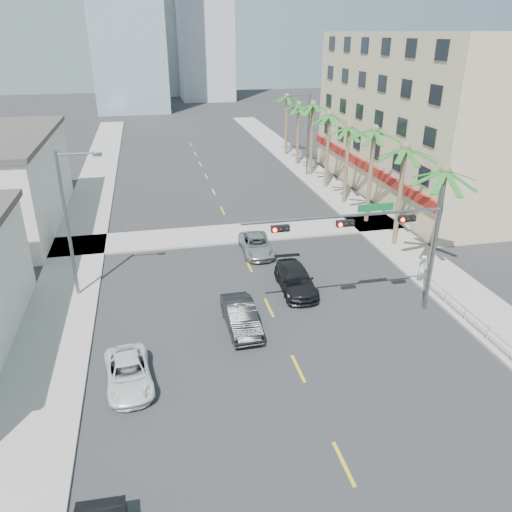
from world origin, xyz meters
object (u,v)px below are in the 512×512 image
(traffic_signal_mast, at_px, (383,233))
(pedestrian, at_px, (422,269))
(car_lane_right, at_px, (296,279))
(car_lane_left, at_px, (241,316))
(car_lane_center, at_px, (257,245))
(car_parked_far, at_px, (129,373))

(traffic_signal_mast, bearing_deg, pedestrian, 33.38)
(car_lane_right, bearing_deg, car_lane_left, -136.65)
(pedestrian, bearing_deg, car_lane_right, -22.25)
(car_lane_right, relative_size, pedestrian, 2.68)
(car_lane_left, height_order, car_lane_center, car_lane_left)
(car_lane_center, height_order, pedestrian, pedestrian)
(car_parked_far, relative_size, car_lane_left, 0.97)
(car_parked_far, bearing_deg, car_lane_right, 30.11)
(car_lane_left, xyz_separation_m, car_lane_center, (3.03, 9.84, -0.09))
(car_lane_right, bearing_deg, car_lane_center, 102.89)
(car_lane_center, distance_m, pedestrian, 11.70)
(car_lane_center, distance_m, car_lane_right, 6.26)
(car_parked_far, height_order, pedestrian, pedestrian)
(traffic_signal_mast, xyz_separation_m, car_lane_center, (-4.79, 10.06, -4.42))
(car_lane_center, xyz_separation_m, car_lane_right, (1.17, -6.15, 0.08))
(traffic_signal_mast, height_order, car_parked_far, traffic_signal_mast)
(traffic_signal_mast, relative_size, car_parked_far, 2.56)
(car_parked_far, bearing_deg, traffic_signal_mast, 8.26)
(pedestrian, bearing_deg, car_lane_center, -53.02)
(car_parked_far, bearing_deg, pedestrian, 13.60)
(car_lane_left, relative_size, pedestrian, 2.42)
(traffic_signal_mast, relative_size, car_lane_center, 2.39)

